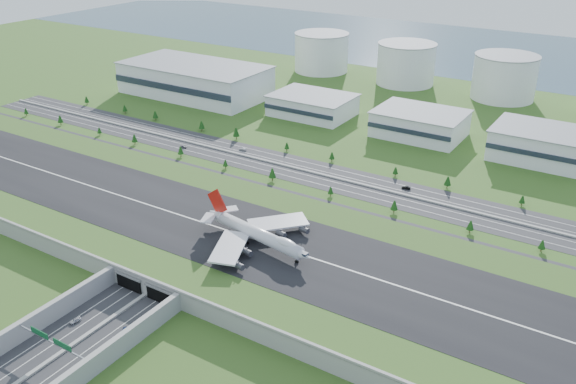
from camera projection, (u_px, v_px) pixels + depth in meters
The scene contains 20 objects.
ground at pixel (221, 243), 287.89m from camera, with size 1200.00×1200.00×0.00m, color #244F18.
airfield_deck at pixel (220, 236), 286.05m from camera, with size 520.00×100.00×9.20m.
underpass_road at pixel (43, 358), 210.44m from camera, with size 38.80×120.40×8.00m.
sign_gantry_near at pixel (52, 343), 212.27m from camera, with size 38.70×0.70×9.80m.
north_expressway at pixel (320, 175), 360.46m from camera, with size 560.00×36.00×0.12m, color #28282B.
tree_row at pixel (358, 177), 346.28m from camera, with size 500.24×48.62×8.34m.
hangar_west at pixel (195, 80), 505.63m from camera, with size 120.00×60.00×25.00m, color white.
hangar_mid_a at pixel (313, 105), 458.71m from camera, with size 58.00×42.00×15.00m, color white.
hangar_mid_b at pixel (420, 124), 417.40m from camera, with size 58.00×42.00×17.00m, color white.
hangar_mid_c at pixel (542, 145), 378.50m from camera, with size 58.00×42.00×19.00m, color white.
fuel_tank_a at pixel (321, 53), 574.96m from camera, with size 50.00×50.00×35.00m, color white.
fuel_tank_b at pixel (406, 64), 534.08m from camera, with size 50.00×50.00×35.00m, color white.
fuel_tank_c at pixel (504, 77), 493.21m from camera, with size 50.00×50.00×35.00m, color white.
bay_water at pixel (496, 52), 654.67m from camera, with size 1200.00×260.00×0.06m, color #324F60.
boeing_747 at pixel (257, 233), 268.84m from camera, with size 62.29×58.40×19.39m.
car_0 at pixel (75, 320), 233.31m from camera, with size 1.84×4.58×1.56m, color silver.
car_2 at pixel (125, 331), 227.38m from camera, with size 2.74×5.94×1.65m, color #0D1C42.
car_4 at pixel (183, 147), 399.02m from camera, with size 1.80×4.46×1.52m, color slate.
car_5 at pixel (406, 188), 341.75m from camera, with size 1.74×4.98×1.64m, color black.
car_7 at pixel (243, 149), 395.51m from camera, with size 2.16×5.32×1.54m, color white.
Camera 1 is at (159.91, -194.17, 145.65)m, focal length 38.00 mm.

